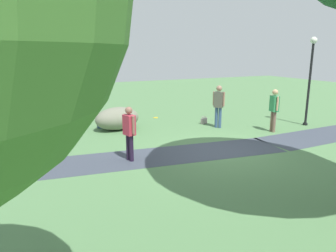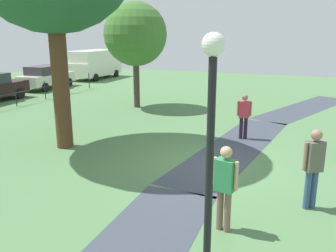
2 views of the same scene
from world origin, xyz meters
name	(u,v)px [view 2 (image 2 of 2)]	position (x,y,z in m)	size (l,w,h in m)	color
ground_plane	(206,164)	(0.00, 0.00, 0.00)	(48.00, 48.00, 0.00)	#517B4B
footpath_segment_mid	(236,147)	(1.96, -0.49, 0.00)	(8.16, 2.78, 0.01)	#3B414E
footpath_segment_far	(305,108)	(9.65, -2.47, 0.00)	(8.09, 4.61, 0.01)	#3B414E
young_tree_near_path	(135,34)	(6.60, 5.60, 3.64)	(3.12, 3.12, 5.21)	#443932
lamp_post	(210,154)	(-5.50, -1.60, 2.31)	(0.28, 0.28, 3.76)	black
woman_with_handbag	(314,163)	(-1.75, -2.87, 1.05)	(0.41, 0.43, 1.80)	#344D76
man_near_boulder	(244,113)	(2.99, -0.52, 0.94)	(0.32, 0.51, 1.63)	#23162D
passerby_on_path	(225,183)	(-3.35, -1.33, 1.00)	(0.31, 0.51, 1.72)	brown
parked_compact_green	(46,77)	(9.79, 14.10, 0.81)	(4.23, 1.93, 1.56)	silver
delivery_van	(94,63)	(15.75, 14.19, 1.26)	(5.17, 2.45, 2.30)	silver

